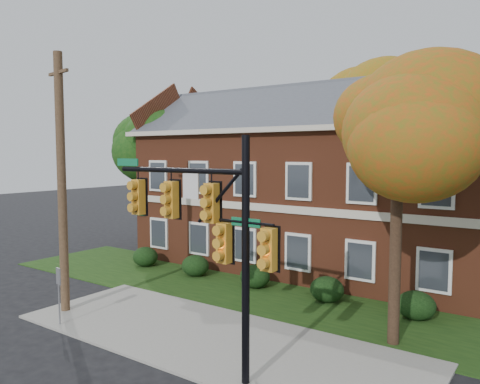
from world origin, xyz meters
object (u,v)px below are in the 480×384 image
Objects in this scene: hedge_far_left at (145,257)px; tree_left_rear at (162,143)px; apartment_building at (309,173)px; hedge_right at (327,289)px; traffic_signal at (210,229)px; utility_pole at (62,183)px; hedge_left at (195,266)px; tree_near_right at (405,132)px; tree_far_rear at (383,110)px; hedge_far_right at (416,305)px; hedge_center at (255,276)px; sign_post at (59,287)px.

tree_left_rear reaches higher than hedge_far_left.
hedge_right is (3.50, -5.25, -4.46)m from apartment_building.
utility_pole reaches higher than traffic_signal.
traffic_signal is (7.08, -7.64, 3.50)m from hedge_left.
tree_far_rear reaches higher than tree_near_right.
hedge_left is at bearing 180.00° from hedge_far_right.
tree_near_right reaches higher than hedge_center.
utility_pole is (-5.50, -19.91, -3.90)m from tree_far_rear.
apartment_building is at bearing 131.77° from tree_near_right.
sign_post is (4.00, -7.84, 0.88)m from hedge_far_left.
tree_left_rear is 14.72m from sign_post.
sign_post is at bearing -102.90° from apartment_building.
hedge_far_left is at bearing -143.11° from apartment_building.
apartment_building is 13.43× the size of hedge_right.
traffic_signal is (-3.65, -4.80, -2.64)m from tree_near_right.
utility_pole reaches higher than hedge_left.
utility_pole reaches higher than hedge_center.
tree_near_right is at bearing 54.46° from traffic_signal.
tree_left_rear is 0.91× the size of utility_pole.
sign_post is (-3.00, -7.84, 0.88)m from hedge_center.
tree_left_rear is 1.37× the size of traffic_signal.
hedge_center is 0.14× the size of utility_pole.
tree_left_rear is (-13.23, 4.14, 6.16)m from hedge_right.
utility_pole is at bearing -95.52° from hedge_left.
hedge_center is 9.90m from tree_near_right.
hedge_right is at bearing 52.39° from utility_pole.
tree_left_rear reaches higher than hedge_far_right.
hedge_center is 1.00× the size of hedge_far_right.
hedge_far_left is at bearing 180.00° from hedge_center.
apartment_building is 13.43× the size of hedge_center.
tree_far_rear is (4.84, 13.09, 8.32)m from hedge_left.
hedge_far_right is at bearing 48.96° from sign_post.
utility_pole is 3.86m from sign_post.
tree_near_right is at bearing -37.28° from hedge_right.
traffic_signal reaches higher than hedge_far_right.
hedge_right is 0.16× the size of tree_left_rear.
hedge_far_left is 0.16× the size of tree_near_right.
apartment_building reaches higher than hedge_center.
hedge_left is 10.50m from hedge_far_right.
traffic_signal reaches higher than hedge_right.
sign_post is at bearing -153.90° from tree_near_right.
apartment_building is 7.73m from hedge_left.
apartment_building is 10.97m from tree_near_right.
tree_near_right is (7.22, -8.09, 1.68)m from apartment_building.
hedge_far_right is 0.67× the size of sign_post.
hedge_left is at bearing 0.00° from hedge_far_left.
hedge_right is 0.16× the size of tree_near_right.
hedge_left is at bearing 180.00° from hedge_right.
hedge_far_right is at bearing 42.14° from utility_pole.
tree_far_rear is at bearing 84.15° from hedge_center.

